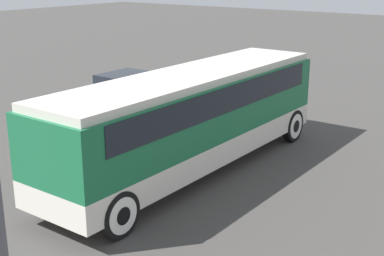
{
  "coord_description": "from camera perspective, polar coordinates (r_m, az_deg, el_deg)",
  "views": [
    {
      "loc": [
        -12.67,
        -9.38,
        6.21
      ],
      "look_at": [
        0.0,
        0.0,
        1.42
      ],
      "focal_mm": 50.0,
      "sensor_mm": 36.0,
      "label": 1
    }
  ],
  "objects": [
    {
      "name": "ground_plane",
      "position": [
        16.94,
        -0.0,
        -4.6
      ],
      "size": [
        120.0,
        120.0,
        0.0
      ],
      "primitive_type": "plane",
      "color": "#423F3D"
    },
    {
      "name": "parked_car_near",
      "position": [
        22.39,
        -5.24,
        2.61
      ],
      "size": [
        4.66,
        1.81,
        1.44
      ],
      "color": "black",
      "rests_on": "ground_plane"
    },
    {
      "name": "parked_car_mid",
      "position": [
        25.53,
        -7.04,
        4.28
      ],
      "size": [
        4.55,
        1.96,
        1.41
      ],
      "color": "#BCBCC1",
      "rests_on": "ground_plane"
    },
    {
      "name": "tour_bus",
      "position": [
        16.41,
        0.2,
        1.74
      ],
      "size": [
        11.22,
        2.65,
        3.16
      ],
      "color": "silver",
      "rests_on": "ground_plane"
    }
  ]
}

